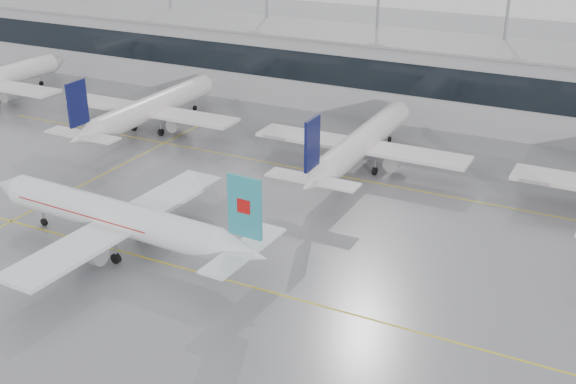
% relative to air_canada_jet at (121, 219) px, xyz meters
% --- Properties ---
extents(ground, '(320.00, 320.00, 0.00)m').
position_rel_air_canada_jet_xyz_m(ground, '(13.82, -0.39, -3.72)').
color(ground, gray).
rests_on(ground, ground).
extents(taxi_line_main, '(120.00, 0.25, 0.01)m').
position_rel_air_canada_jet_xyz_m(taxi_line_main, '(13.82, -0.39, -3.72)').
color(taxi_line_main, gold).
rests_on(taxi_line_main, ground).
extents(taxi_line_north, '(120.00, 0.25, 0.01)m').
position_rel_air_canada_jet_xyz_m(taxi_line_north, '(13.82, 29.61, -3.72)').
color(taxi_line_north, gold).
rests_on(taxi_line_north, ground).
extents(taxi_line_cross, '(0.25, 60.00, 0.01)m').
position_rel_air_canada_jet_xyz_m(taxi_line_cross, '(-16.18, 14.61, -3.72)').
color(taxi_line_cross, gold).
rests_on(taxi_line_cross, ground).
extents(terminal, '(180.00, 15.00, 12.00)m').
position_rel_air_canada_jet_xyz_m(terminal, '(13.82, 61.61, 2.28)').
color(terminal, '#9C9CA0').
rests_on(terminal, ground).
extents(terminal_glass, '(180.00, 0.20, 5.00)m').
position_rel_air_canada_jet_xyz_m(terminal_glass, '(13.82, 54.06, 3.78)').
color(terminal_glass, black).
rests_on(terminal_glass, ground).
extents(terminal_roof, '(182.00, 16.00, 0.40)m').
position_rel_air_canada_jet_xyz_m(terminal_roof, '(13.82, 61.61, 8.48)').
color(terminal_roof, gray).
rests_on(terminal_roof, ground).
extents(light_masts, '(156.40, 1.00, 22.60)m').
position_rel_air_canada_jet_xyz_m(light_masts, '(13.82, 67.61, 9.62)').
color(light_masts, gray).
rests_on(light_masts, ground).
extents(air_canada_jet, '(37.07, 29.82, 11.71)m').
position_rel_air_canada_jet_xyz_m(air_canada_jet, '(0.00, 0.00, 0.00)').
color(air_canada_jet, white).
rests_on(air_canada_jet, ground).
extents(parked_jet_b, '(29.64, 36.96, 11.72)m').
position_rel_air_canada_jet_xyz_m(parked_jet_b, '(-21.18, 33.29, -0.01)').
color(parked_jet_b, silver).
rests_on(parked_jet_b, ground).
extents(parked_jet_c, '(29.64, 36.96, 11.72)m').
position_rel_air_canada_jet_xyz_m(parked_jet_c, '(13.82, 33.29, -0.01)').
color(parked_jet_c, silver).
rests_on(parked_jet_c, ground).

